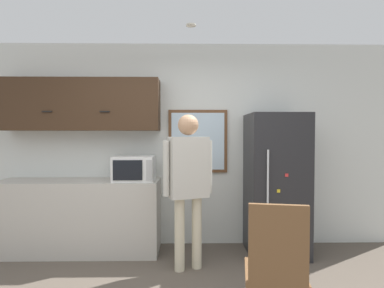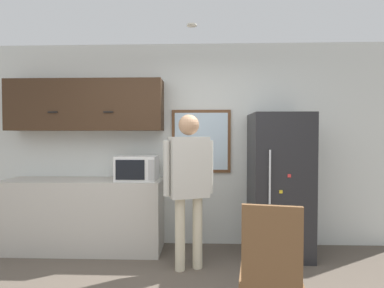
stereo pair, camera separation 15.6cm
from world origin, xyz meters
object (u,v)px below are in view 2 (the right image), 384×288
(microwave, at_px, (137,168))
(refrigerator, at_px, (279,184))
(person, at_px, (189,175))
(chair, at_px, (271,266))

(microwave, relative_size, refrigerator, 0.29)
(person, relative_size, chair, 1.71)
(refrigerator, bearing_deg, person, -158.10)
(refrigerator, xyz_separation_m, chair, (-0.45, -1.53, -0.34))
(microwave, bearing_deg, refrigerator, -0.72)
(person, bearing_deg, refrigerator, 2.12)
(microwave, distance_m, person, 0.81)
(person, distance_m, chair, 1.37)
(refrigerator, height_order, chair, refrigerator)
(microwave, bearing_deg, person, -34.57)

